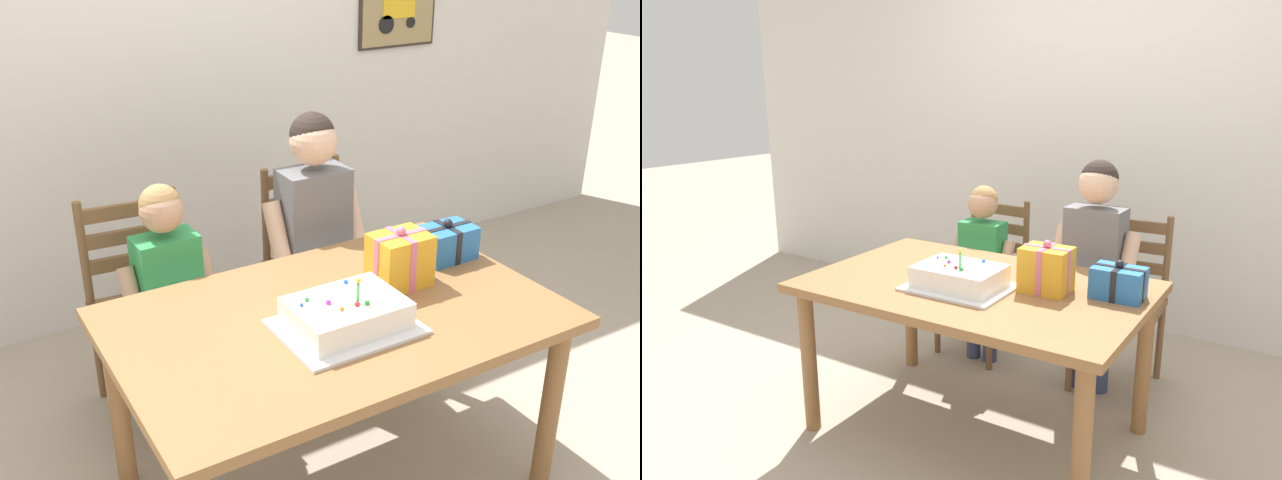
% 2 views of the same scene
% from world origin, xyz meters
% --- Properties ---
extents(ground_plane, '(20.00, 20.00, 0.00)m').
position_xyz_m(ground_plane, '(0.00, 0.00, 0.00)').
color(ground_plane, tan).
extents(back_wall, '(6.40, 0.11, 2.60)m').
position_xyz_m(back_wall, '(0.01, 1.67, 1.30)').
color(back_wall, silver).
rests_on(back_wall, ground).
extents(dining_table, '(1.48, 0.95, 0.73)m').
position_xyz_m(dining_table, '(0.00, 0.00, 0.64)').
color(dining_table, olive).
rests_on(dining_table, ground).
extents(birthday_cake, '(0.44, 0.34, 0.19)m').
position_xyz_m(birthday_cake, '(-0.02, -0.10, 0.78)').
color(birthday_cake, silver).
rests_on(birthday_cake, dining_table).
extents(gift_box_red_large, '(0.21, 0.15, 0.17)m').
position_xyz_m(gift_box_red_large, '(0.59, 0.15, 0.80)').
color(gift_box_red_large, '#286BB7').
rests_on(gift_box_red_large, dining_table).
extents(gift_box_beside_cake, '(0.21, 0.16, 0.23)m').
position_xyz_m(gift_box_beside_cake, '(0.31, 0.06, 0.83)').
color(gift_box_beside_cake, gold).
rests_on(gift_box_beside_cake, dining_table).
extents(chair_left, '(0.45, 0.45, 0.92)m').
position_xyz_m(chair_left, '(-0.42, 0.82, 0.47)').
color(chair_left, brown).
rests_on(chair_left, ground).
extents(chair_right, '(0.43, 0.43, 0.92)m').
position_xyz_m(chair_right, '(0.42, 0.82, 0.47)').
color(chair_right, brown).
rests_on(chair_right, ground).
extents(child_older, '(0.44, 0.25, 1.23)m').
position_xyz_m(child_older, '(0.31, 0.67, 0.75)').
color(child_older, '#38426B').
rests_on(child_older, ground).
extents(child_younger, '(0.38, 0.22, 1.04)m').
position_xyz_m(child_younger, '(-0.35, 0.67, 0.63)').
color(child_younger, '#38426B').
rests_on(child_younger, ground).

